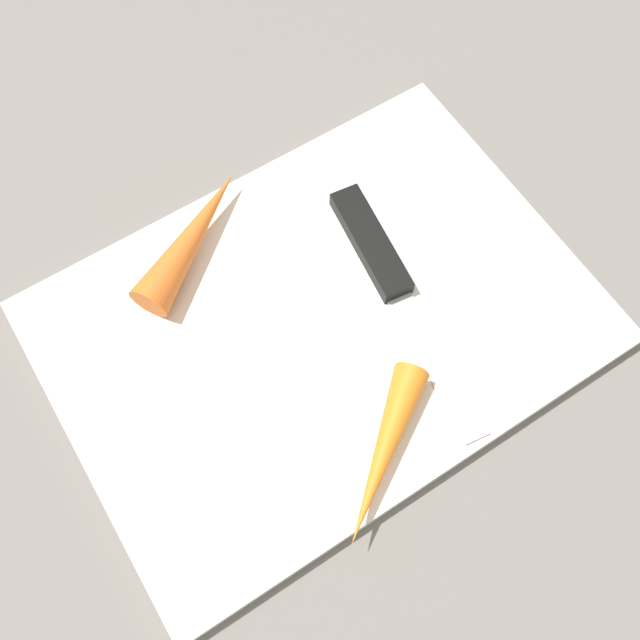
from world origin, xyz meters
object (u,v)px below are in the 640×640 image
at_px(knife, 379,258).
at_px(carrot_long, 192,237).
at_px(cutting_board, 320,323).
at_px(carrot_short, 383,454).

bearing_deg(knife, carrot_long, -120.17).
xyz_separation_m(cutting_board, carrot_short, (0.02, 0.10, 0.02)).
xyz_separation_m(cutting_board, carrot_long, (0.04, -0.10, 0.02)).
bearing_deg(carrot_long, cutting_board, -96.14).
relative_size(carrot_long, carrot_short, 1.01).
height_order(carrot_long, carrot_short, carrot_long).
bearing_deg(knife, cutting_board, -67.42).
distance_m(cutting_board, carrot_long, 0.11).
bearing_deg(carrot_short, cutting_board, -137.01).
relative_size(cutting_board, carrot_short, 3.10).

